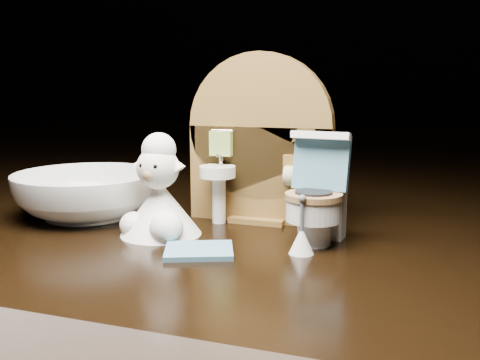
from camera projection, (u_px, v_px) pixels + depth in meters
name	position (u px, v px, depth m)	size (l,w,h in m)	color
backdrop_panel	(259.00, 149.00, 0.48)	(0.13, 0.05, 0.15)	brown
toy_toilet	(318.00, 202.00, 0.42)	(0.05, 0.06, 0.09)	white
bath_mat	(199.00, 251.00, 0.39)	(0.05, 0.04, 0.00)	teal
toilet_brush	(301.00, 238.00, 0.39)	(0.02, 0.02, 0.04)	white
plush_lamb	(159.00, 199.00, 0.44)	(0.07, 0.07, 0.09)	white
ceramic_bowl	(87.00, 195.00, 0.50)	(0.13, 0.13, 0.04)	white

